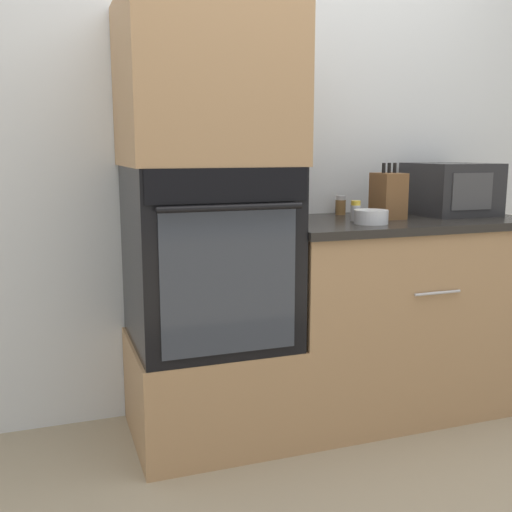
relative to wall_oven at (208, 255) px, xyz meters
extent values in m
plane|color=gray|center=(0.33, -0.30, -0.79)|extent=(12.00, 12.00, 0.00)
cube|color=silver|center=(0.33, 0.33, 0.46)|extent=(8.00, 0.05, 2.50)
cube|color=#A87F56|center=(0.00, 0.00, -0.58)|extent=(0.65, 0.60, 0.43)
cube|color=black|center=(0.00, 0.00, 0.00)|extent=(0.63, 0.59, 0.72)
cube|color=black|center=(0.00, -0.30, 0.30)|extent=(0.60, 0.01, 0.12)
cube|color=#3FBFF2|center=(0.00, -0.30, 0.30)|extent=(0.09, 0.00, 0.03)
cube|color=#333842|center=(0.00, -0.30, -0.05)|extent=(0.52, 0.01, 0.54)
cylinder|color=black|center=(0.00, -0.33, 0.22)|extent=(0.53, 0.02, 0.02)
cube|color=#A87F56|center=(0.00, 0.00, 0.68)|extent=(0.65, 0.60, 0.64)
cube|color=#A87F56|center=(0.90, 0.00, -0.35)|extent=(1.15, 0.60, 0.87)
cube|color=black|center=(0.90, 0.00, 0.10)|extent=(1.17, 0.63, 0.03)
cylinder|color=#B7B7BC|center=(0.90, -0.31, -0.16)|extent=(0.22, 0.01, 0.01)
cube|color=#232326|center=(1.23, 0.07, 0.24)|extent=(0.35, 0.36, 0.25)
cube|color=#3D3D3F|center=(1.21, -0.11, 0.24)|extent=(0.22, 0.01, 0.17)
cube|color=brown|center=(0.85, 0.02, 0.22)|extent=(0.11, 0.15, 0.21)
cylinder|color=black|center=(0.82, 0.02, 0.34)|extent=(0.02, 0.02, 0.04)
cylinder|color=black|center=(0.85, 0.02, 0.34)|extent=(0.02, 0.02, 0.04)
cylinder|color=black|center=(0.88, 0.02, 0.34)|extent=(0.02, 0.02, 0.04)
cylinder|color=silver|center=(0.68, -0.13, 0.15)|extent=(0.14, 0.14, 0.06)
cylinder|color=brown|center=(0.49, 0.19, 0.14)|extent=(0.04, 0.04, 0.05)
cylinder|color=#B7B7BC|center=(0.49, 0.19, 0.18)|extent=(0.04, 0.04, 0.02)
cylinder|color=brown|center=(0.72, 0.23, 0.15)|extent=(0.05, 0.05, 0.07)
cylinder|color=#B7B7BC|center=(0.72, 0.23, 0.20)|extent=(0.05, 0.05, 0.02)
cylinder|color=silver|center=(0.66, -0.02, 0.15)|extent=(0.05, 0.05, 0.07)
cylinder|color=gold|center=(0.66, -0.02, 0.20)|extent=(0.04, 0.04, 0.02)
camera|label=1|loc=(-0.62, -2.34, 0.43)|focal=42.00mm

